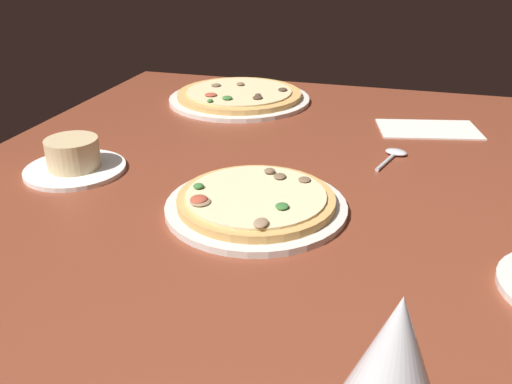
% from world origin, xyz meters
% --- Properties ---
extents(dining_table, '(1.50, 1.10, 0.04)m').
position_xyz_m(dining_table, '(0.00, 0.00, 0.02)').
color(dining_table, brown).
rests_on(dining_table, ground).
extents(pizza_main, '(0.27, 0.27, 0.03)m').
position_xyz_m(pizza_main, '(0.01, -0.00, 0.05)').
color(pizza_main, silver).
rests_on(pizza_main, dining_table).
extents(pizza_side, '(0.34, 0.34, 0.03)m').
position_xyz_m(pizza_side, '(0.53, 0.19, 0.05)').
color(pizza_side, silver).
rests_on(pizza_side, dining_table).
extents(ramekin_on_saucer, '(0.17, 0.17, 0.06)m').
position_xyz_m(ramekin_on_saucer, '(0.05, 0.33, 0.06)').
color(ramekin_on_saucer, white).
rests_on(ramekin_on_saucer, dining_table).
extents(wine_glass_far, '(0.07, 0.07, 0.18)m').
position_xyz_m(wine_glass_far, '(-0.40, -0.21, 0.16)').
color(wine_glass_far, silver).
rests_on(wine_glass_far, dining_table).
extents(paper_menu, '(0.16, 0.22, 0.00)m').
position_xyz_m(paper_menu, '(0.44, -0.24, 0.04)').
color(paper_menu, silver).
rests_on(paper_menu, dining_table).
extents(spoon, '(0.11, 0.05, 0.01)m').
position_xyz_m(spoon, '(0.27, -0.18, 0.04)').
color(spoon, silver).
rests_on(spoon, dining_table).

